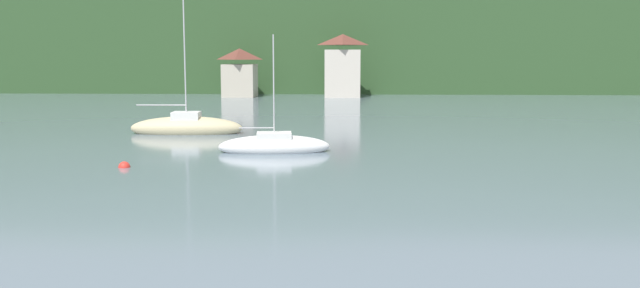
# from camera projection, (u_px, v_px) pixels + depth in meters

# --- Properties ---
(wooded_hillside) EXTENTS (352.00, 47.66, 47.67)m
(wooded_hillside) POSITION_uv_depth(u_px,v_px,m) (236.00, 37.00, 122.52)
(wooded_hillside) COLOR #2D4C28
(wooded_hillside) RESTS_ON ground_plane
(shore_building_west) EXTENTS (4.40, 5.03, 6.39)m
(shore_building_west) POSITION_uv_depth(u_px,v_px,m) (240.00, 73.00, 90.26)
(shore_building_west) COLOR #BCB29E
(shore_building_west) RESTS_ON ground_plane
(shore_building_westcentral) EXTENTS (4.84, 4.26, 8.24)m
(shore_building_westcentral) POSITION_uv_depth(u_px,v_px,m) (343.00, 67.00, 89.13)
(shore_building_westcentral) COLOR beige
(shore_building_westcentral) RESTS_ON ground_plane
(sailboat_far_1) EXTENTS (8.07, 2.69, 11.17)m
(sailboat_far_1) POSITION_uv_depth(u_px,v_px,m) (187.00, 127.00, 48.30)
(sailboat_far_1) COLOR #CCBC8E
(sailboat_far_1) RESTS_ON ground_plane
(sailboat_far_5) EXTENTS (6.64, 2.82, 7.09)m
(sailboat_far_5) POSITION_uv_depth(u_px,v_px,m) (274.00, 146.00, 39.21)
(sailboat_far_5) COLOR white
(sailboat_far_5) RESTS_ON ground_plane
(mooring_buoy_far) EXTENTS (0.59, 0.59, 0.59)m
(mooring_buoy_far) POSITION_uv_depth(u_px,v_px,m) (124.00, 167.00, 33.84)
(mooring_buoy_far) COLOR red
(mooring_buoy_far) RESTS_ON ground_plane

